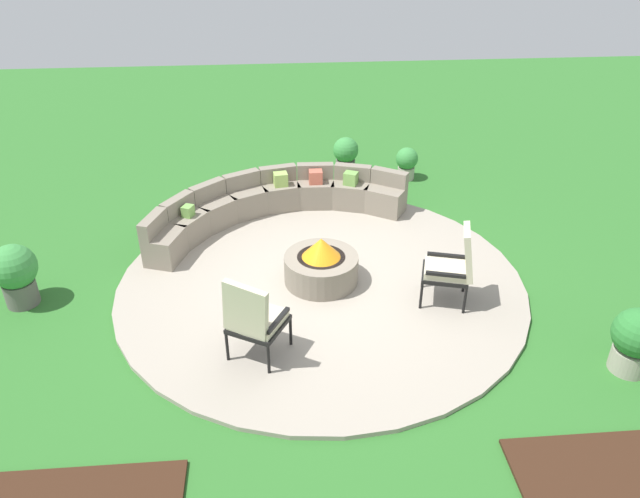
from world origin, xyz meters
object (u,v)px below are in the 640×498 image
at_px(curved_stone_bench, 272,204).
at_px(lounge_chair_front_left, 254,318).
at_px(lounge_chair_front_right, 454,264).
at_px(potted_plant_3, 407,162).
at_px(potted_plant_2, 636,339).
at_px(potted_plant_0, 346,153).
at_px(potted_plant_1, 15,272).
at_px(fire_pit, 321,265).

xyz_separation_m(curved_stone_bench, lounge_chair_front_left, (-0.24, -3.35, 0.28)).
relative_size(lounge_chair_front_right, potted_plant_3, 1.81).
bearing_deg(potted_plant_2, lounge_chair_front_right, 140.58).
height_order(potted_plant_0, potted_plant_2, potted_plant_2).
bearing_deg(potted_plant_0, lounge_chair_front_right, -79.09).
bearing_deg(potted_plant_2, potted_plant_1, 165.54).
bearing_deg(fire_pit, lounge_chair_front_left, -120.40).
distance_m(lounge_chair_front_left, potted_plant_2, 4.26).
distance_m(fire_pit, lounge_chair_front_right, 1.77).
relative_size(curved_stone_bench, potted_plant_2, 5.10).
height_order(curved_stone_bench, lounge_chair_front_right, lounge_chair_front_right).
height_order(lounge_chair_front_right, potted_plant_1, lounge_chair_front_right).
height_order(potted_plant_1, potted_plant_2, potted_plant_1).
relative_size(potted_plant_0, potted_plant_3, 1.10).
bearing_deg(lounge_chair_front_left, curved_stone_bench, 114.92).
xyz_separation_m(potted_plant_0, potted_plant_2, (2.55, -5.82, 0.08)).
bearing_deg(potted_plant_0, fire_pit, -101.64).
distance_m(potted_plant_0, potted_plant_3, 1.17).
bearing_deg(potted_plant_2, curved_stone_bench, 136.09).
relative_size(fire_pit, lounge_chair_front_right, 0.92).
bearing_deg(potted_plant_3, curved_stone_bench, -148.64).
relative_size(potted_plant_2, potted_plant_3, 1.33).
relative_size(lounge_chair_front_left, potted_plant_0, 1.68).
relative_size(curved_stone_bench, potted_plant_1, 4.75).
relative_size(curved_stone_bench, potted_plant_3, 6.79).
xyz_separation_m(curved_stone_bench, potted_plant_2, (3.99, -3.84, 0.09)).
distance_m(curved_stone_bench, lounge_chair_front_left, 3.37).
relative_size(lounge_chair_front_left, potted_plant_3, 1.85).
xyz_separation_m(fire_pit, potted_plant_2, (3.34, -1.99, 0.12)).
xyz_separation_m(lounge_chair_front_right, potted_plant_3, (0.23, 3.97, -0.29)).
relative_size(curved_stone_bench, potted_plant_0, 6.15).
distance_m(lounge_chair_front_left, potted_plant_3, 5.61).
bearing_deg(lounge_chair_front_right, curved_stone_bench, 58.84).
bearing_deg(fire_pit, curved_stone_bench, 109.28).
relative_size(lounge_chair_front_left, lounge_chair_front_right, 1.02).
bearing_deg(potted_plant_1, curved_stone_bench, 30.58).
distance_m(potted_plant_0, potted_plant_2, 6.35).
xyz_separation_m(lounge_chair_front_left, potted_plant_1, (-3.07, 1.39, -0.14)).
bearing_deg(lounge_chair_front_left, potted_plant_2, 22.38).
bearing_deg(lounge_chair_front_right, fire_pit, 85.77).
xyz_separation_m(fire_pit, curved_stone_bench, (-0.64, 1.84, 0.03)).
xyz_separation_m(lounge_chair_front_left, potted_plant_3, (2.75, 4.88, -0.29)).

